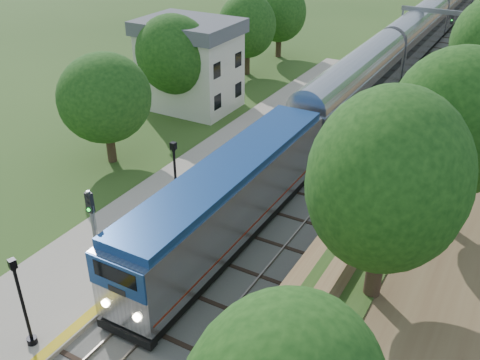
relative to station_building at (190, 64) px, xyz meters
The scene contains 11 objects.
trackbed 34.24m from the station_building, 61.93° to the left, with size 9.50×170.00×0.28m.
platform 16.99m from the station_building, 57.86° to the right, with size 6.40×68.00×0.38m, color #A79886.
yellow_stripe 18.58m from the station_building, 50.24° to the right, with size 0.55×68.00×0.01m, color gold.
station_building is the anchor object (origin of this frame).
signal_gantry 29.94m from the station_building, 56.62° to the left, with size 8.40×0.38×6.20m.
trees_behind_platform 9.76m from the station_building, 73.13° to the right, with size 7.82×53.32×7.21m.
train 39.48m from the station_building, 69.22° to the left, with size 3.20×128.18×4.71m.
lamppost_mid 30.40m from the station_building, 69.35° to the right, with size 0.46×0.46×4.64m.
lamppost_far 19.38m from the station_building, 58.41° to the right, with size 0.48×0.48×4.89m.
signal_platform 26.65m from the station_building, 65.39° to the right, with size 0.34×0.27×5.86m.
signal_farside 20.97m from the station_building, 15.61° to the right, with size 0.37×0.30×6.79m.
Camera 1 is at (13.34, -8.89, 18.34)m, focal length 40.00 mm.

